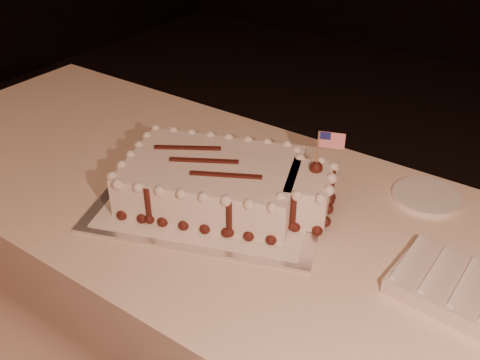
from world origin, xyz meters
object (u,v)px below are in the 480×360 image
Objects in this scene: cake_board at (213,199)px; side_plate at (427,196)px; napkin_stack at (461,289)px; sheet_cake at (224,182)px; banquet_table at (276,335)px.

side_plate is (0.42, 0.30, 0.00)m from cake_board.
side_plate is (-0.16, 0.29, -0.01)m from napkin_stack.
side_plate is at bearing 36.53° from sheet_cake.
napkin_stack is (0.40, -0.00, 0.39)m from banquet_table.
banquet_table is 14.61× the size of side_plate.
banquet_table is 0.53m from side_plate.
sheet_cake is (-0.16, -0.01, 0.43)m from banquet_table.
side_plate is (0.24, 0.28, 0.38)m from banquet_table.
side_plate is (0.40, 0.29, -0.05)m from sheet_cake.
cake_board is 0.58m from napkin_stack.
banquet_table is 4.49× the size of cake_board.
cake_board is 1.01× the size of sheet_cake.
cake_board is 0.06m from sheet_cake.
side_plate reaches higher than banquet_table.
napkin_stack reaches higher than side_plate.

